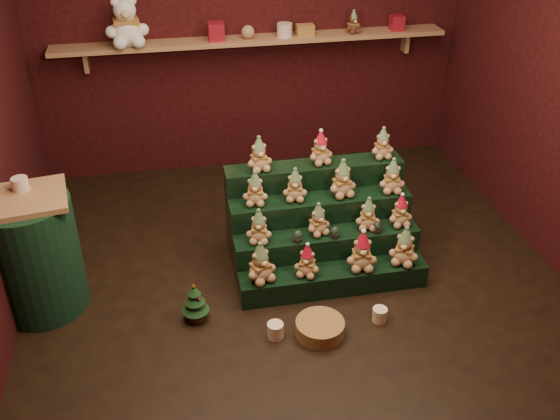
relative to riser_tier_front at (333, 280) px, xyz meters
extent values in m
plane|color=black|center=(-0.24, 0.19, -0.09)|extent=(4.00, 4.00, 0.00)
cube|color=black|center=(-0.24, 2.24, 1.31)|extent=(4.00, 0.10, 2.80)
cube|color=black|center=(-0.24, -1.86, 1.31)|extent=(4.00, 0.10, 2.80)
cube|color=#A37B51|center=(-0.24, 2.06, 1.21)|extent=(3.60, 0.26, 0.04)
cube|color=#A37B51|center=(-1.74, 2.13, 1.09)|extent=(0.04, 0.12, 0.20)
cube|color=#A37B51|center=(1.26, 2.13, 1.09)|extent=(0.04, 0.12, 0.20)
cube|color=black|center=(0.00, 0.00, 0.00)|extent=(1.40, 0.22, 0.18)
cube|color=black|center=(0.00, 0.22, 0.09)|extent=(1.40, 0.22, 0.36)
cube|color=black|center=(0.00, 0.44, 0.18)|extent=(1.40, 0.22, 0.54)
cube|color=black|center=(0.00, 0.66, 0.27)|extent=(1.40, 0.22, 0.72)
cylinder|color=black|center=(-0.24, 0.16, 0.28)|extent=(0.06, 0.06, 0.03)
sphere|color=white|center=(-0.24, 0.16, 0.33)|extent=(0.07, 0.07, 0.07)
cylinder|color=black|center=(0.04, 0.16, 0.28)|extent=(0.06, 0.06, 0.02)
sphere|color=white|center=(0.04, 0.16, 0.33)|extent=(0.07, 0.07, 0.07)
cylinder|color=black|center=(0.37, 0.16, 0.28)|extent=(0.06, 0.06, 0.03)
sphere|color=white|center=(0.37, 0.16, 0.33)|extent=(0.07, 0.07, 0.07)
cube|color=#A37B51|center=(-2.08, 0.25, 0.79)|extent=(0.65, 0.57, 0.04)
cylinder|color=black|center=(-2.08, 0.25, 0.34)|extent=(0.62, 0.62, 0.86)
cylinder|color=beige|center=(-2.08, 0.35, 0.85)|extent=(0.11, 0.11, 0.09)
cylinder|color=#482919|center=(-1.03, -0.14, -0.07)|extent=(0.09, 0.09, 0.05)
cone|color=#13341A|center=(-1.03, -0.14, 0.04)|extent=(0.19, 0.19, 0.09)
cone|color=#13341A|center=(-1.03, -0.14, 0.11)|extent=(0.14, 0.14, 0.09)
cone|color=#13341A|center=(-1.03, -0.14, 0.17)|extent=(0.09, 0.09, 0.07)
cone|color=orange|center=(-1.03, -0.14, 0.22)|extent=(0.03, 0.03, 0.03)
cylinder|color=beige|center=(-0.52, -0.42, -0.03)|extent=(0.11, 0.11, 0.11)
cylinder|color=beige|center=(0.23, -0.40, -0.04)|extent=(0.10, 0.10, 0.10)
cylinder|color=olive|center=(-0.21, -0.45, -0.04)|extent=(0.41, 0.41, 0.10)
cube|color=#A6192C|center=(-0.58, 2.04, 1.31)|extent=(0.14, 0.14, 0.16)
cylinder|color=beige|center=(0.04, 2.04, 1.29)|extent=(0.14, 0.14, 0.12)
cube|color=#A6192C|center=(1.11, 2.04, 1.30)|extent=(0.12, 0.12, 0.14)
sphere|color=tan|center=(-0.29, 2.04, 1.29)|extent=(0.12, 0.12, 0.12)
cube|color=#CA571C|center=(0.23, 2.04, 1.28)|extent=(0.16, 0.10, 0.10)
camera|label=1|loc=(-1.10, -3.51, 2.86)|focal=40.00mm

